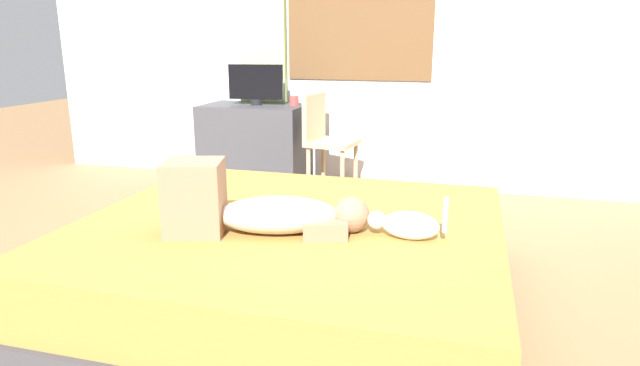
{
  "coord_description": "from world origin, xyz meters",
  "views": [
    {
      "loc": [
        0.89,
        -2.36,
        1.3
      ],
      "look_at": [
        0.16,
        0.26,
        0.58
      ],
      "focal_mm": 30.48,
      "sensor_mm": 36.0,
      "label": 1
    }
  ],
  "objects_px": {
    "bed": "(290,261)",
    "tv_monitor": "(256,84)",
    "cat": "(406,224)",
    "cup": "(294,101)",
    "desk": "(255,146)",
    "person_lying": "(256,209)",
    "chair_by_desk": "(325,137)"
  },
  "relations": [
    {
      "from": "person_lying",
      "to": "desk",
      "type": "distance_m",
      "value": 2.43
    },
    {
      "from": "chair_by_desk",
      "to": "desk",
      "type": "bearing_deg",
      "value": 169.83
    },
    {
      "from": "tv_monitor",
      "to": "chair_by_desk",
      "type": "height_order",
      "value": "tv_monitor"
    },
    {
      "from": "bed",
      "to": "cup",
      "type": "height_order",
      "value": "cup"
    },
    {
      "from": "tv_monitor",
      "to": "chair_by_desk",
      "type": "xyz_separation_m",
      "value": [
        0.66,
        -0.12,
        -0.41
      ]
    },
    {
      "from": "cat",
      "to": "person_lying",
      "type": "bearing_deg",
      "value": -171.64
    },
    {
      "from": "tv_monitor",
      "to": "cup",
      "type": "distance_m",
      "value": 0.36
    },
    {
      "from": "bed",
      "to": "tv_monitor",
      "type": "height_order",
      "value": "tv_monitor"
    },
    {
      "from": "desk",
      "to": "cup",
      "type": "distance_m",
      "value": 0.55
    },
    {
      "from": "tv_monitor",
      "to": "chair_by_desk",
      "type": "relative_size",
      "value": 0.56
    },
    {
      "from": "person_lying",
      "to": "tv_monitor",
      "type": "distance_m",
      "value": 2.45
    },
    {
      "from": "desk",
      "to": "chair_by_desk",
      "type": "relative_size",
      "value": 1.05
    },
    {
      "from": "cup",
      "to": "desk",
      "type": "bearing_deg",
      "value": -171.3
    },
    {
      "from": "cat",
      "to": "desk",
      "type": "height_order",
      "value": "desk"
    },
    {
      "from": "desk",
      "to": "cup",
      "type": "height_order",
      "value": "cup"
    },
    {
      "from": "cat",
      "to": "tv_monitor",
      "type": "height_order",
      "value": "tv_monitor"
    },
    {
      "from": "bed",
      "to": "person_lying",
      "type": "bearing_deg",
      "value": -115.6
    },
    {
      "from": "cat",
      "to": "cup",
      "type": "height_order",
      "value": "cup"
    },
    {
      "from": "desk",
      "to": "cup",
      "type": "relative_size",
      "value": 10.8
    },
    {
      "from": "bed",
      "to": "chair_by_desk",
      "type": "xyz_separation_m",
      "value": [
        -0.34,
        1.92,
        0.3
      ]
    },
    {
      "from": "tv_monitor",
      "to": "desk",
      "type": "bearing_deg",
      "value": 180.0
    },
    {
      "from": "bed",
      "to": "cup",
      "type": "bearing_deg",
      "value": 107.56
    },
    {
      "from": "cat",
      "to": "desk",
      "type": "xyz_separation_m",
      "value": [
        -1.6,
        2.14,
        -0.12
      ]
    },
    {
      "from": "person_lying",
      "to": "tv_monitor",
      "type": "relative_size",
      "value": 1.95
    },
    {
      "from": "bed",
      "to": "desk",
      "type": "bearing_deg",
      "value": 116.51
    },
    {
      "from": "tv_monitor",
      "to": "cup",
      "type": "height_order",
      "value": "tv_monitor"
    },
    {
      "from": "person_lying",
      "to": "desk",
      "type": "xyz_separation_m",
      "value": [
        -0.92,
        2.24,
        -0.17
      ]
    },
    {
      "from": "bed",
      "to": "cup",
      "type": "distance_m",
      "value": 2.27
    },
    {
      "from": "bed",
      "to": "cup",
      "type": "xyz_separation_m",
      "value": [
        -0.66,
        2.1,
        0.57
      ]
    },
    {
      "from": "person_lying",
      "to": "cup",
      "type": "bearing_deg",
      "value": 103.93
    },
    {
      "from": "cat",
      "to": "tv_monitor",
      "type": "relative_size",
      "value": 0.75
    },
    {
      "from": "bed",
      "to": "tv_monitor",
      "type": "relative_size",
      "value": 4.38
    }
  ]
}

